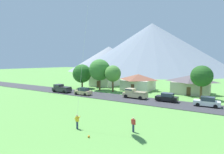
# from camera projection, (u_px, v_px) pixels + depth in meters

# --- Properties ---
(road_strip) EXTENTS (160.00, 6.86, 0.08)m
(road_strip) POSITION_uv_depth(u_px,v_px,m) (157.00, 102.00, 34.58)
(road_strip) COLOR #38383D
(road_strip) RESTS_ON ground
(mountain_far_east_ridge) EXTENTS (72.94, 72.94, 21.88)m
(mountain_far_east_ridge) POSITION_uv_depth(u_px,v_px,m) (109.00, 59.00, 162.91)
(mountain_far_east_ridge) COLOR #8E939E
(mountain_far_east_ridge) RESTS_ON ground
(mountain_far_west_ridge) EXTENTS (113.86, 113.86, 36.80)m
(mountain_far_west_ridge) POSITION_uv_depth(u_px,v_px,m) (152.00, 48.00, 135.20)
(mountain_far_west_ridge) COLOR gray
(mountain_far_west_ridge) RESTS_ON ground
(mountain_east_ridge) EXTENTS (82.27, 82.27, 18.81)m
(mountain_east_ridge) POSITION_uv_depth(u_px,v_px,m) (181.00, 60.00, 133.18)
(mountain_east_ridge) COLOR slate
(mountain_east_ridge) RESTS_ON ground
(house_leftmost) EXTENTS (8.39, 7.89, 4.45)m
(house_leftmost) POSITION_uv_depth(u_px,v_px,m) (138.00, 82.00, 50.19)
(house_leftmost) COLOR beige
(house_leftmost) RESTS_ON ground
(house_right_center) EXTENTS (7.85, 8.25, 5.34)m
(house_right_center) POSITION_uv_depth(u_px,v_px,m) (105.00, 77.00, 58.62)
(house_right_center) COLOR beige
(house_right_center) RESTS_ON ground
(house_rightmost) EXTENTS (9.17, 7.54, 4.59)m
(house_rightmost) POSITION_uv_depth(u_px,v_px,m) (191.00, 84.00, 44.36)
(house_rightmost) COLOR beige
(house_rightmost) RESTS_ON ground
(tree_near_left) EXTENTS (4.27, 4.27, 6.96)m
(tree_near_left) POSITION_uv_depth(u_px,v_px,m) (113.00, 74.00, 46.69)
(tree_near_left) COLOR brown
(tree_near_left) RESTS_ON ground
(tree_left_of_center) EXTENTS (4.46, 4.46, 7.10)m
(tree_left_of_center) POSITION_uv_depth(u_px,v_px,m) (202.00, 76.00, 37.58)
(tree_left_of_center) COLOR brown
(tree_left_of_center) RESTS_ON ground
(tree_center) EXTENTS (5.89, 5.89, 8.62)m
(tree_center) POSITION_uv_depth(u_px,v_px,m) (100.00, 70.00, 49.46)
(tree_center) COLOR brown
(tree_center) RESTS_ON ground
(tree_far_right) EXTENTS (5.49, 5.49, 7.16)m
(tree_far_right) POSITION_uv_depth(u_px,v_px,m) (82.00, 74.00, 52.95)
(tree_far_right) COLOR #4C3823
(tree_far_right) RESTS_ON ground
(parked_car_tan_west_end) EXTENTS (4.21, 2.10, 1.68)m
(parked_car_tan_west_end) POSITION_uv_depth(u_px,v_px,m) (83.00, 91.00, 42.26)
(parked_car_tan_west_end) COLOR tan
(parked_car_tan_west_end) RESTS_ON road_strip
(parked_car_white_mid_west) EXTENTS (4.25, 2.18, 1.68)m
(parked_car_white_mid_west) POSITION_uv_depth(u_px,v_px,m) (207.00, 102.00, 31.20)
(parked_car_white_mid_west) COLOR white
(parked_car_white_mid_west) RESTS_ON road_strip
(parked_car_black_mid_east) EXTENTS (4.21, 2.09, 1.68)m
(parked_car_black_mid_east) POSITION_uv_depth(u_px,v_px,m) (167.00, 97.00, 35.08)
(parked_car_black_mid_east) COLOR black
(parked_car_black_mid_east) RESTS_ON road_strip
(pickup_truck_charcoal_west_side) EXTENTS (5.24, 2.41, 1.99)m
(pickup_truck_charcoal_west_side) POSITION_uv_depth(u_px,v_px,m) (61.00, 88.00, 45.95)
(pickup_truck_charcoal_west_side) COLOR #333338
(pickup_truck_charcoal_west_side) RESTS_ON road_strip
(pickup_truck_sand_east_side) EXTENTS (5.26, 2.45, 1.99)m
(pickup_truck_sand_east_side) POSITION_uv_depth(u_px,v_px,m) (134.00, 93.00, 38.47)
(pickup_truck_sand_east_side) COLOR #C6B284
(pickup_truck_sand_east_side) RESTS_ON road_strip
(watcher_person) EXTENTS (0.56, 0.24, 1.68)m
(watcher_person) POSITION_uv_depth(u_px,v_px,m) (133.00, 124.00, 19.92)
(watcher_person) COLOR navy
(watcher_person) RESTS_ON ground
(soccer_ball) EXTENTS (0.24, 0.24, 0.24)m
(soccer_ball) POSITION_uv_depth(u_px,v_px,m) (89.00, 136.00, 18.47)
(soccer_ball) COLOR orange
(soccer_ball) RESTS_ON ground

